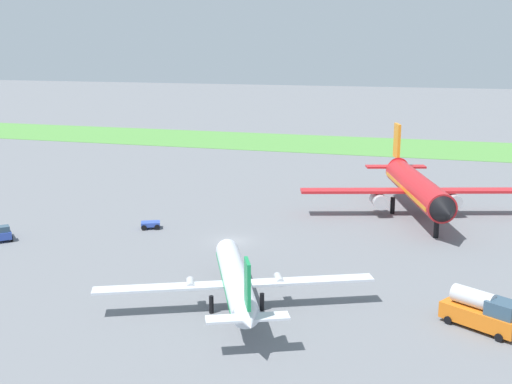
{
  "coord_description": "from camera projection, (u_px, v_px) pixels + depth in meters",
  "views": [
    {
      "loc": [
        23.55,
        -70.01,
        23.18
      ],
      "look_at": [
        -0.99,
        13.67,
        3.0
      ],
      "focal_mm": 44.7,
      "sensor_mm": 36.0,
      "label": 1
    }
  ],
  "objects": [
    {
      "name": "baggage_cart_midfield",
      "position": [
        151.0,
        224.0,
        82.24
      ],
      "size": [
        2.9,
        2.59,
        0.9
      ],
      "rotation": [
        0.0,
        0.0,
        3.58
      ],
      "color": "#334FB2",
      "rests_on": "ground_plane"
    },
    {
      "name": "ground_plane",
      "position": [
        232.0,
        241.0,
        77.14
      ],
      "size": [
        600.0,
        600.0,
        0.0
      ],
      "primitive_type": "plane",
      "color": "slate"
    },
    {
      "name": "airplane_foreground_turboprop",
      "position": [
        236.0,
        280.0,
        56.77
      ],
      "size": [
        23.61,
        20.5,
        7.54
      ],
      "rotation": [
        0.0,
        0.0,
        1.99
      ],
      "color": "silver",
      "rests_on": "ground_plane"
    },
    {
      "name": "pushback_tug_near_gate",
      "position": [
        2.0,
        233.0,
        77.38
      ],
      "size": [
        3.81,
        3.83,
        1.95
      ],
      "rotation": [
        0.0,
        0.0,
        5.49
      ],
      "color": "#334FB2",
      "rests_on": "ground_plane"
    },
    {
      "name": "fuel_truck_by_runway",
      "position": [
        482.0,
        311.0,
        52.95
      ],
      "size": [
        6.81,
        5.39,
        3.29
      ],
      "rotation": [
        0.0,
        0.0,
        5.75
      ],
      "color": "orange",
      "rests_on": "ground_plane"
    },
    {
      "name": "grass_taxiway_strip",
      "position": [
        338.0,
        145.0,
        151.5
      ],
      "size": [
        360.0,
        28.0,
        0.08
      ],
      "primitive_type": "cube",
      "color": "#549342",
      "rests_on": "ground_plane"
    },
    {
      "name": "airplane_midfield_jet",
      "position": [
        416.0,
        187.0,
        87.91
      ],
      "size": [
        31.11,
        30.79,
        11.26
      ],
      "rotation": [
        0.0,
        0.0,
        5.01
      ],
      "color": "red",
      "rests_on": "ground_plane"
    }
  ]
}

